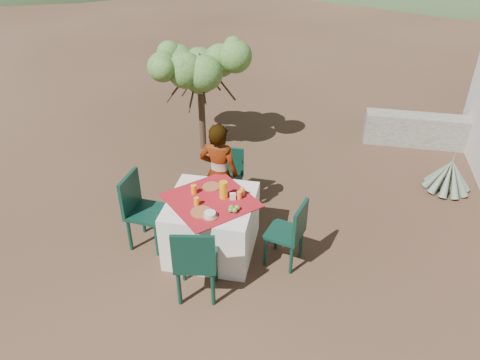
% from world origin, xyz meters
% --- Properties ---
extents(ground, '(160.00, 160.00, 0.00)m').
position_xyz_m(ground, '(0.00, 0.00, 0.00)').
color(ground, '#312016').
rests_on(ground, ground).
extents(table, '(1.30, 1.30, 0.76)m').
position_xyz_m(table, '(0.35, -0.01, 0.38)').
color(table, white).
rests_on(table, ground).
extents(chair_far, '(0.40, 0.40, 0.84)m').
position_xyz_m(chair_far, '(0.33, 1.05, 0.46)').
color(chair_far, black).
rests_on(chair_far, ground).
extents(chair_near, '(0.52, 0.52, 0.98)m').
position_xyz_m(chair_near, '(0.39, -0.84, 0.55)').
color(chair_near, black).
rests_on(chair_near, ground).
extents(chair_left, '(0.49, 0.49, 0.99)m').
position_xyz_m(chair_left, '(-0.54, -0.05, 0.55)').
color(chair_left, black).
rests_on(chair_left, ground).
extents(chair_right, '(0.50, 0.50, 0.88)m').
position_xyz_m(chair_right, '(1.32, -0.08, 0.49)').
color(chair_right, black).
rests_on(chair_right, ground).
extents(person, '(0.56, 0.40, 1.44)m').
position_xyz_m(person, '(0.30, 0.64, 0.72)').
color(person, '#8C6651').
rests_on(person, ground).
extents(shrub_tree, '(1.45, 1.42, 1.71)m').
position_xyz_m(shrub_tree, '(-0.40, 2.59, 1.35)').
color(shrub_tree, '#453222').
rests_on(shrub_tree, ground).
extents(agave, '(0.69, 0.67, 0.73)m').
position_xyz_m(agave, '(3.49, 1.98, 0.25)').
color(agave, '#5F725C').
rests_on(agave, ground).
extents(stone_wall, '(2.60, 0.35, 0.55)m').
position_xyz_m(stone_wall, '(3.60, 3.40, 0.28)').
color(stone_wall, gray).
rests_on(stone_wall, ground).
extents(plate_far, '(0.22, 0.22, 0.01)m').
position_xyz_m(plate_far, '(0.29, 0.25, 0.77)').
color(plate_far, brown).
rests_on(plate_far, table).
extents(plate_near, '(0.25, 0.25, 0.01)m').
position_xyz_m(plate_near, '(0.31, -0.28, 0.77)').
color(plate_near, brown).
rests_on(plate_near, table).
extents(glass_far, '(0.07, 0.07, 0.11)m').
position_xyz_m(glass_far, '(0.12, 0.08, 0.82)').
color(glass_far, orange).
rests_on(glass_far, table).
extents(glass_near, '(0.06, 0.06, 0.10)m').
position_xyz_m(glass_near, '(0.22, -0.15, 0.81)').
color(glass_near, orange).
rests_on(glass_near, table).
extents(juice_pitcher, '(0.10, 0.10, 0.22)m').
position_xyz_m(juice_pitcher, '(0.49, 0.06, 0.87)').
color(juice_pitcher, orange).
rests_on(juice_pitcher, table).
extents(bowl_plate, '(0.18, 0.18, 0.01)m').
position_xyz_m(bowl_plate, '(0.43, -0.34, 0.77)').
color(bowl_plate, brown).
rests_on(bowl_plate, table).
extents(white_bowl, '(0.13, 0.13, 0.05)m').
position_xyz_m(white_bowl, '(0.43, -0.34, 0.80)').
color(white_bowl, silver).
rests_on(white_bowl, bowl_plate).
extents(jar_left, '(0.06, 0.06, 0.10)m').
position_xyz_m(jar_left, '(0.68, 0.08, 0.81)').
color(jar_left, orange).
rests_on(jar_left, table).
extents(jar_right, '(0.06, 0.06, 0.10)m').
position_xyz_m(jar_right, '(0.70, 0.16, 0.81)').
color(jar_right, orange).
rests_on(jar_right, table).
extents(napkin_holder, '(0.08, 0.06, 0.09)m').
position_xyz_m(napkin_holder, '(0.61, 0.04, 0.81)').
color(napkin_holder, silver).
rests_on(napkin_holder, table).
extents(fruit_cluster, '(0.13, 0.12, 0.06)m').
position_xyz_m(fruit_cluster, '(0.66, -0.18, 0.79)').
color(fruit_cluster, '#5B8530').
rests_on(fruit_cluster, table).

